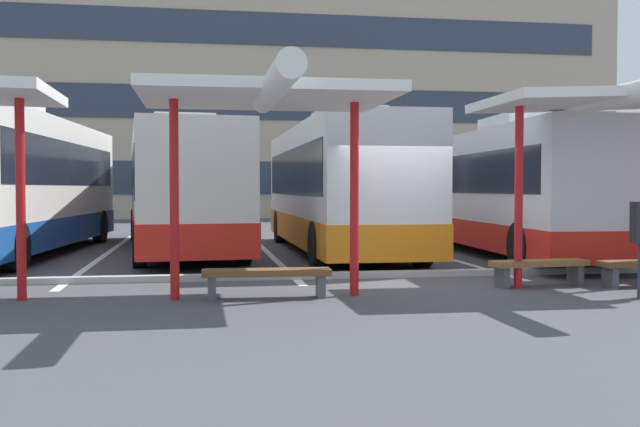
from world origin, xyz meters
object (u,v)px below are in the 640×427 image
object	(u,v)px
coach_bus_0	(19,185)
waiting_shelter_2	(603,104)
coach_bus_1	(179,191)
coach_bus_3	(499,192)
bench_2	(539,267)
coach_bus_4	(613,192)
waiting_shelter_1	(267,99)
bench_1	(267,276)
coach_bus_2	(338,189)

from	to	relation	value
coach_bus_0	waiting_shelter_2	bearing A→B (deg)	-36.39
coach_bus_0	coach_bus_1	xyz separation A→B (m)	(3.97, 0.58, -0.16)
coach_bus_3	bench_2	size ratio (longest dim) A/B	6.86
coach_bus_0	bench_2	distance (m)	13.02
coach_bus_4	waiting_shelter_1	world-z (taller)	coach_bus_4
coach_bus_1	bench_2	world-z (taller)	coach_bus_1
coach_bus_4	bench_2	size ratio (longest dim) A/B	6.64
coach_bus_1	coach_bus_4	size ratio (longest dim) A/B	1.00
coach_bus_0	bench_1	xyz separation A→B (m)	(5.53, -8.45, -1.43)
coach_bus_1	bench_1	xyz separation A→B (m)	(1.56, -9.04, -1.27)
coach_bus_3	bench_2	bearing A→B (deg)	-107.33
coach_bus_0	coach_bus_2	bearing A→B (deg)	-5.26
waiting_shelter_1	coach_bus_0	bearing A→B (deg)	122.58
coach_bus_0	bench_1	distance (m)	10.20
coach_bus_4	coach_bus_1	bearing A→B (deg)	-179.70
coach_bus_0	bench_1	world-z (taller)	coach_bus_0
waiting_shelter_1	bench_1	world-z (taller)	waiting_shelter_1
coach_bus_0	coach_bus_1	world-z (taller)	coach_bus_0
coach_bus_3	bench_1	bearing A→B (deg)	-133.59
coach_bus_1	waiting_shelter_1	xyz separation A→B (m)	(1.56, -9.24, 1.42)
bench_1	bench_2	xyz separation A→B (m)	(4.78, 0.62, -0.01)
coach_bus_2	coach_bus_3	bearing A→B (deg)	-7.28
coach_bus_1	waiting_shelter_1	size ratio (longest dim) A/B	2.53
coach_bus_1	bench_2	bearing A→B (deg)	-53.04
coach_bus_3	coach_bus_4	size ratio (longest dim) A/B	1.03
waiting_shelter_2	bench_2	xyz separation A→B (m)	(-0.90, 0.43, -2.77)
bench_2	coach_bus_1	bearing A→B (deg)	126.96
waiting_shelter_1	bench_2	distance (m)	5.54
waiting_shelter_1	coach_bus_3	bearing A→B (deg)	47.21
coach_bus_4	waiting_shelter_2	distance (m)	10.62
coach_bus_3	coach_bus_4	xyz separation A→B (m)	(4.42, 1.94, -0.03)
coach_bus_2	coach_bus_4	bearing A→B (deg)	9.17
coach_bus_3	waiting_shelter_2	size ratio (longest dim) A/B	2.90
coach_bus_3	bench_2	distance (m)	6.97
coach_bus_0	coach_bus_4	distance (m)	16.78
coach_bus_4	coach_bus_2	bearing A→B (deg)	-170.83
coach_bus_4	waiting_shelter_2	world-z (taller)	coach_bus_4
coach_bus_4	coach_bus_0	bearing A→B (deg)	-177.77
coach_bus_1	coach_bus_2	distance (m)	4.34
waiting_shelter_1	coach_bus_1	bearing A→B (deg)	99.56
coach_bus_3	waiting_shelter_1	xyz separation A→B (m)	(-6.82, -7.36, 1.43)
coach_bus_0	coach_bus_4	bearing A→B (deg)	2.23
coach_bus_1	waiting_shelter_2	xyz separation A→B (m)	(7.23, -8.84, 1.49)
coach_bus_1	coach_bus_2	bearing A→B (deg)	-17.84
coach_bus_4	bench_1	world-z (taller)	coach_bus_4
waiting_shelter_1	bench_1	distance (m)	2.69
coach_bus_1	bench_1	size ratio (longest dim) A/B	5.90
bench_1	waiting_shelter_2	world-z (taller)	waiting_shelter_2
waiting_shelter_2	coach_bus_0	bearing A→B (deg)	143.61
coach_bus_0	bench_1	size ratio (longest dim) A/B	5.74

